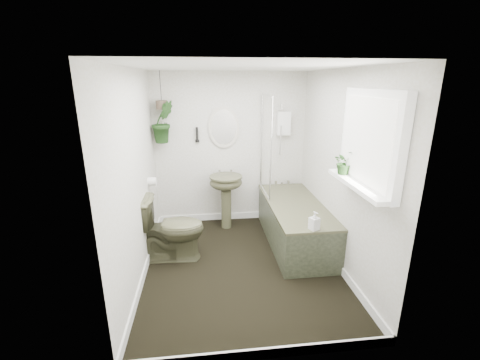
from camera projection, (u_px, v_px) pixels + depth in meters
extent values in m
cube|color=black|center=(241.00, 266.00, 3.94)|extent=(2.30, 2.80, 0.02)
cube|color=white|center=(242.00, 66.00, 3.25)|extent=(2.30, 2.80, 0.02)
cube|color=silver|center=(230.00, 150.00, 4.93)|extent=(2.30, 0.02, 2.30)
cube|color=silver|center=(266.00, 232.00, 2.26)|extent=(2.30, 0.02, 2.30)
cube|color=silver|center=(135.00, 179.00, 3.46)|extent=(0.02, 2.80, 2.30)
cube|color=silver|center=(341.00, 172.00, 3.72)|extent=(0.02, 2.80, 2.30)
cube|color=white|center=(241.00, 262.00, 3.92)|extent=(2.30, 2.80, 0.10)
cube|color=white|center=(283.00, 123.00, 4.83)|extent=(0.20, 0.10, 0.35)
ellipsoid|color=beige|center=(224.00, 127.00, 4.78)|extent=(0.46, 0.03, 0.62)
cylinder|color=black|center=(197.00, 135.00, 4.75)|extent=(0.04, 0.04, 0.22)
cylinder|color=white|center=(152.00, 181.00, 4.21)|extent=(0.11, 0.11, 0.11)
cube|color=white|center=(370.00, 140.00, 2.90)|extent=(0.08, 1.00, 0.90)
cube|color=white|center=(358.00, 185.00, 3.02)|extent=(0.18, 1.00, 0.04)
cube|color=white|center=(366.00, 140.00, 2.90)|extent=(0.01, 0.86, 0.76)
imported|color=#46472F|center=(171.00, 228.00, 3.99)|extent=(0.83, 0.50, 0.83)
imported|color=black|center=(345.00, 162.00, 3.26)|extent=(0.26, 0.24, 0.25)
imported|color=black|center=(163.00, 122.00, 4.53)|extent=(0.41, 0.39, 0.59)
imported|color=black|center=(314.00, 221.00, 3.54)|extent=(0.12, 0.13, 0.21)
cylinder|color=brown|center=(162.00, 105.00, 4.46)|extent=(0.16, 0.16, 0.12)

